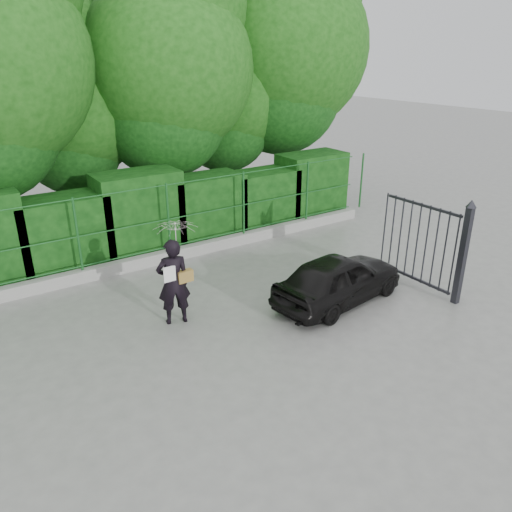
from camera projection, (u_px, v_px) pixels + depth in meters
ground at (252, 341)px, 9.61m from camera, size 80.00×80.00×0.00m
kerb at (157, 258)px, 13.00m from camera, size 14.00×0.25×0.30m
fence at (162, 219)px, 12.71m from camera, size 14.13×0.06×1.80m
hedge at (132, 218)px, 13.32m from camera, size 14.20×1.20×2.27m
trees at (136, 71)px, 14.34m from camera, size 17.10×6.15×8.08m
gate at (444, 246)px, 10.98m from camera, size 0.22×2.33×2.36m
woman at (175, 260)px, 9.83m from camera, size 0.95×0.87×2.14m
car at (339, 278)px, 10.91m from camera, size 3.41×1.73×1.11m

